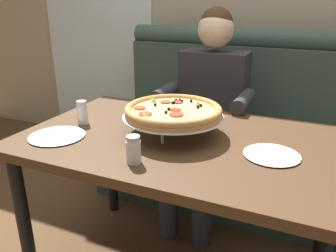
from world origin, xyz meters
TOP-DOWN VIEW (x-y plane):
  - booth_bench at (0.00, 0.90)m, footprint 1.68×0.78m
  - dining_table at (0.00, 0.00)m, footprint 1.39×0.85m
  - diner_main at (-0.09, 0.63)m, footprint 0.54×0.64m
  - pizza at (-0.06, 0.02)m, footprint 0.44×0.44m
  - shaker_oregano at (-0.50, -0.03)m, footprint 0.05×0.05m
  - shaker_pepper_flakes at (-0.08, -0.29)m, footprint 0.05×0.05m
  - plate_near_left at (-0.50, -0.21)m, footprint 0.24×0.24m
  - plate_near_right at (0.37, -0.03)m, footprint 0.21×0.21m
  - patio_chair at (-1.32, 1.92)m, footprint 0.40×0.40m

SIDE VIEW (x-z plane):
  - booth_bench at x=0.00m, z-range -0.17..0.96m
  - patio_chair at x=-1.32m, z-range 0.09..0.95m
  - dining_table at x=0.00m, z-range 0.29..1.04m
  - diner_main at x=-0.09m, z-range 0.07..1.35m
  - plate_near_left at x=-0.50m, z-range 0.76..0.77m
  - plate_near_right at x=0.37m, z-range 0.76..0.77m
  - shaker_pepper_flakes at x=-0.08m, z-range 0.75..0.85m
  - shaker_oregano at x=-0.50m, z-range 0.75..0.86m
  - pizza at x=-0.06m, z-range 0.79..0.93m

